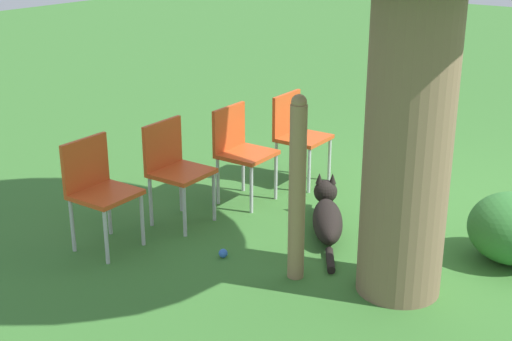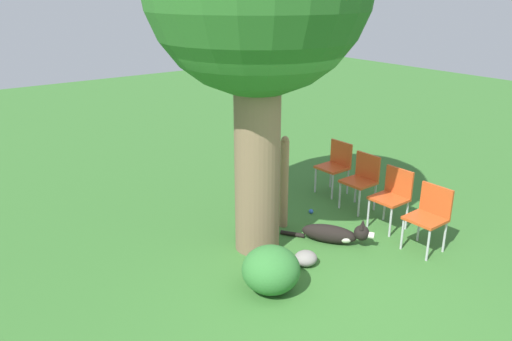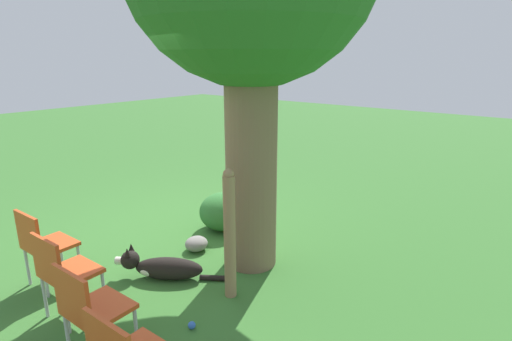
{
  "view_description": "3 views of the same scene",
  "coord_description": "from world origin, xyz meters",
  "px_view_note": "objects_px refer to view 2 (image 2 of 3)",
  "views": [
    {
      "loc": [
        -1.8,
        5.25,
        2.43
      ],
      "look_at": [
        1.28,
        1.07,
        0.55
      ],
      "focal_mm": 50.0,
      "sensor_mm": 36.0,
      "label": 1
    },
    {
      "loc": [
        -3.49,
        -3.45,
        3.18
      ],
      "look_at": [
        -0.07,
        1.14,
        1.09
      ],
      "focal_mm": 35.0,
      "sensor_mm": 36.0,
      "label": 2
    },
    {
      "loc": [
        3.26,
        3.84,
        2.32
      ],
      "look_at": [
        -0.04,
        1.23,
        1.12
      ],
      "focal_mm": 28.0,
      "sensor_mm": 36.0,
      "label": 3
    }
  ],
  "objects_px": {
    "red_chair_0": "(429,213)",
    "red_chair_3": "(336,163)",
    "fence_post": "(284,182)",
    "red_chair_1": "(393,194)",
    "dog": "(335,234)",
    "tennis_ball": "(311,211)",
    "red_chair_2": "(362,177)"
  },
  "relations": [
    {
      "from": "dog",
      "to": "tennis_ball",
      "type": "relative_size",
      "value": 15.89
    },
    {
      "from": "dog",
      "to": "red_chair_3",
      "type": "height_order",
      "value": "red_chair_3"
    },
    {
      "from": "red_chair_0",
      "to": "tennis_ball",
      "type": "distance_m",
      "value": 1.81
    },
    {
      "from": "red_chair_1",
      "to": "fence_post",
      "type": "bearing_deg",
      "value": -38.99
    },
    {
      "from": "red_chair_3",
      "to": "tennis_ball",
      "type": "relative_size",
      "value": 12.48
    },
    {
      "from": "red_chair_0",
      "to": "tennis_ball",
      "type": "xyz_separation_m",
      "value": [
        -0.46,
        1.68,
        -0.47
      ]
    },
    {
      "from": "red_chair_3",
      "to": "tennis_ball",
      "type": "height_order",
      "value": "red_chair_3"
    },
    {
      "from": "red_chair_3",
      "to": "red_chair_1",
      "type": "bearing_deg",
      "value": 76.72
    },
    {
      "from": "dog",
      "to": "red_chair_0",
      "type": "distance_m",
      "value": 1.22
    },
    {
      "from": "fence_post",
      "to": "red_chair_0",
      "type": "height_order",
      "value": "fence_post"
    },
    {
      "from": "dog",
      "to": "fence_post",
      "type": "relative_size",
      "value": 0.81
    },
    {
      "from": "red_chair_3",
      "to": "red_chair_2",
      "type": "bearing_deg",
      "value": 76.72
    },
    {
      "from": "dog",
      "to": "tennis_ball",
      "type": "distance_m",
      "value": 0.96
    },
    {
      "from": "dog",
      "to": "red_chair_3",
      "type": "relative_size",
      "value": 1.27
    },
    {
      "from": "fence_post",
      "to": "red_chair_3",
      "type": "xyz_separation_m",
      "value": [
        1.49,
        0.47,
        -0.17
      ]
    },
    {
      "from": "red_chair_0",
      "to": "red_chair_1",
      "type": "relative_size",
      "value": 1.0
    },
    {
      "from": "fence_post",
      "to": "red_chair_2",
      "type": "height_order",
      "value": "fence_post"
    },
    {
      "from": "fence_post",
      "to": "red_chair_2",
      "type": "xyz_separation_m",
      "value": [
        1.34,
        -0.22,
        -0.17
      ]
    },
    {
      "from": "red_chair_1",
      "to": "red_chair_3",
      "type": "xyz_separation_m",
      "value": [
        0.28,
        1.39,
        0.0
      ]
    },
    {
      "from": "dog",
      "to": "red_chair_1",
      "type": "distance_m",
      "value": 1.05
    },
    {
      "from": "fence_post",
      "to": "dog",
      "type": "bearing_deg",
      "value": -74.31
    },
    {
      "from": "dog",
      "to": "red_chair_2",
      "type": "distance_m",
      "value": 1.31
    },
    {
      "from": "red_chair_0",
      "to": "red_chair_3",
      "type": "xyz_separation_m",
      "value": [
        0.43,
        2.08,
        0.0
      ]
    },
    {
      "from": "dog",
      "to": "red_chair_0",
      "type": "relative_size",
      "value": 1.27
    },
    {
      "from": "dog",
      "to": "red_chair_2",
      "type": "xyz_separation_m",
      "value": [
        1.12,
        0.58,
        0.37
      ]
    },
    {
      "from": "red_chair_0",
      "to": "red_chair_3",
      "type": "bearing_deg",
      "value": -103.28
    },
    {
      "from": "fence_post",
      "to": "red_chair_0",
      "type": "xyz_separation_m",
      "value": [
        1.06,
        -1.61,
        -0.17
      ]
    },
    {
      "from": "red_chair_2",
      "to": "tennis_ball",
      "type": "distance_m",
      "value": 0.93
    },
    {
      "from": "red_chair_1",
      "to": "red_chair_0",
      "type": "bearing_deg",
      "value": 76.72
    },
    {
      "from": "fence_post",
      "to": "tennis_ball",
      "type": "distance_m",
      "value": 0.88
    },
    {
      "from": "red_chair_0",
      "to": "red_chair_2",
      "type": "relative_size",
      "value": 1.0
    },
    {
      "from": "tennis_ball",
      "to": "red_chair_0",
      "type": "bearing_deg",
      "value": -74.75
    }
  ]
}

